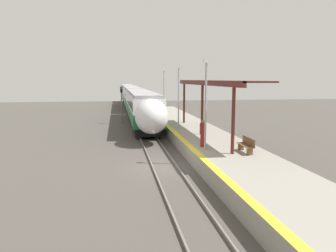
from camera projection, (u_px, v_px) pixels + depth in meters
ground_plane at (164, 167)px, 19.46m from camera, size 120.00×120.00×0.00m
rail_left at (152, 166)px, 19.34m from camera, size 0.08×90.00×0.15m
rail_right at (176, 165)px, 19.56m from camera, size 0.08×90.00×0.15m
train at (132, 96)px, 57.69m from camera, size 2.80×68.65×3.85m
platform_right at (227, 157)px, 20.00m from camera, size 4.46×64.00×0.95m
platform_bench at (247, 144)px, 19.08m from camera, size 0.44×1.78×0.89m
person_waiting at (203, 133)px, 20.62m from camera, size 0.36×0.23×1.73m
railway_signal at (122, 101)px, 38.01m from camera, size 0.28×0.28×4.35m
lamppost_near at (206, 99)px, 19.42m from camera, size 0.36×0.20×5.43m
lamppost_mid at (179, 93)px, 27.85m from camera, size 0.36×0.20×5.43m
lamppost_far at (164, 90)px, 36.28m from camera, size 0.36×0.20×5.43m
station_canopy at (210, 84)px, 25.04m from camera, size 2.02×16.64×4.16m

